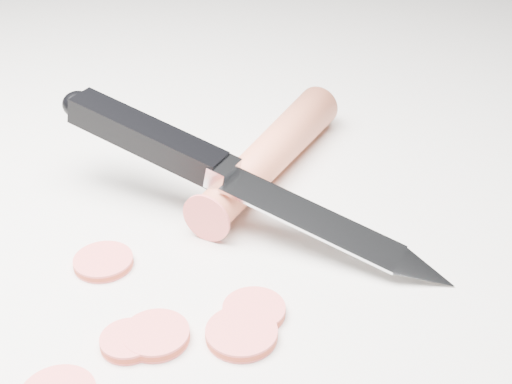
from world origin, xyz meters
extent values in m
plane|color=silver|center=(0.00, 0.00, 0.00)|extent=(2.40, 2.40, 0.00)
cylinder|color=#E26442|center=(0.09, 0.09, 0.02)|extent=(0.14, 0.17, 0.03)
cylinder|color=#F55754|center=(0.04, -0.07, 0.00)|extent=(0.04, 0.04, 0.01)
cylinder|color=#F55754|center=(-0.01, -0.07, 0.00)|extent=(0.04, 0.04, 0.01)
cylinder|color=#F55754|center=(-0.02, -0.07, 0.00)|extent=(0.03, 0.03, 0.01)
cylinder|color=#F55754|center=(0.05, -0.06, 0.00)|extent=(0.04, 0.04, 0.01)
cylinder|color=#F55754|center=(-0.04, 0.00, 0.00)|extent=(0.04, 0.04, 0.01)
camera|label=1|loc=(-0.01, -0.36, 0.27)|focal=50.00mm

